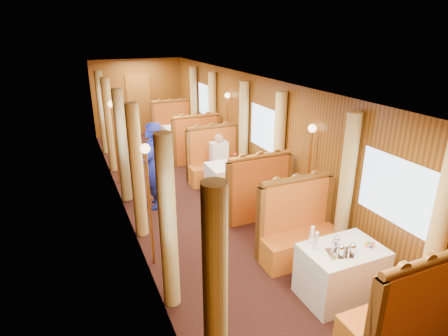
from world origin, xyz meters
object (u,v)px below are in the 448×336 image
teapot_right (352,250)px  rose_vase_far (182,121)px  table_far (183,139)px  teapot_left (341,252)px  teapot_back (336,242)px  rose_vase_mid (235,156)px  passenger (219,154)px  steward (153,166)px  banquette_far_fwd (195,147)px  banquette_near_fwd (402,320)px  banquette_mid_fwd (255,197)px  tea_tray (341,253)px  banquette_mid_aft (215,164)px  table_near (341,272)px  table_mid (233,181)px  fruit_plate (370,246)px  banquette_near_aft (298,233)px  banquette_far_aft (174,129)px

teapot_right → rose_vase_far: size_ratio=0.44×
table_far → teapot_left: bearing=-91.3°
teapot_back → rose_vase_mid: rose_vase_mid is taller
passenger → steward: bearing=-161.9°
teapot_right → teapot_back: (-0.06, 0.24, -0.01)m
banquette_far_fwd → teapot_left: 6.13m
banquette_near_fwd → banquette_mid_fwd: size_ratio=1.00×
tea_tray → banquette_far_fwd: bearing=88.8°
teapot_back → steward: bearing=114.1°
banquette_mid_fwd → teapot_back: banquette_mid_fwd is taller
banquette_mid_aft → tea_tray: 4.61m
table_near → banquette_mid_fwd: bearing=90.0°
banquette_near_fwd → table_mid: (0.00, 4.51, -0.05)m
rose_vase_mid → passenger: (-0.03, 0.77, -0.19)m
banquette_mid_aft → fruit_plate: (0.33, -4.62, 0.35)m
banquette_mid_fwd → steward: bearing=143.8°
banquette_near_aft → table_far: banquette_near_aft is taller
banquette_near_fwd → rose_vase_mid: banquette_near_fwd is taller
table_mid → banquette_far_fwd: (0.00, 2.49, 0.05)m
banquette_mid_fwd → fruit_plate: banquette_mid_fwd is taller
teapot_right → steward: 4.18m
banquette_mid_fwd → passenger: banquette_mid_fwd is taller
banquette_mid_fwd → banquette_far_fwd: size_ratio=1.00×
teapot_left → fruit_plate: bearing=-9.0°
banquette_mid_fwd → table_far: (0.00, 4.51, -0.05)m
tea_tray → teapot_right: teapot_right is taller
banquette_mid_aft → fruit_plate: banquette_mid_aft is taller
steward → teapot_right: bearing=45.1°
banquette_far_aft → fruit_plate: banquette_far_aft is taller
table_mid → table_far: same height
passenger → teapot_left: bearing=-92.2°
teapot_back → steward: steward is taller
passenger → banquette_far_aft: bearing=90.0°
banquette_far_aft → fruit_plate: 8.14m
banquette_mid_aft → tea_tray: bearing=-91.5°
banquette_mid_aft → table_far: size_ratio=1.28×
banquette_near_fwd → teapot_left: bearing=100.6°
tea_tray → steward: steward is taller
table_far → banquette_mid_fwd: bearing=-90.0°
table_mid → banquette_mid_fwd: 1.02m
teapot_back → banquette_mid_aft: bearing=89.5°
banquette_near_fwd → teapot_back: bearing=93.5°
teapot_right → steward: (-1.64, 3.85, 0.07)m
banquette_mid_aft → banquette_near_aft: bearing=-90.0°
teapot_back → passenger: bearing=89.5°
banquette_mid_fwd → rose_vase_mid: banquette_mid_fwd is taller
fruit_plate → steward: steward is taller
banquette_mid_aft → passenger: bearing=-90.0°
passenger → tea_tray: bearing=-91.6°
table_near → banquette_mid_aft: bearing=90.0°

